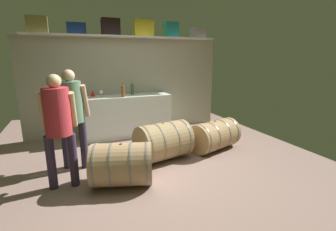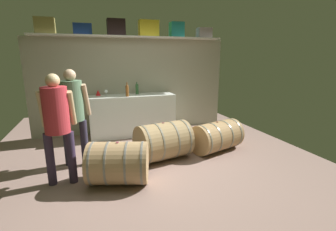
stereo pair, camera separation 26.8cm
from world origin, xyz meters
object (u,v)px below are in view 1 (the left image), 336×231
(toolcase_olive, at_px, (37,25))
(visitor_tasting, at_px, (72,109))
(toolcase_black, at_px, (111,27))
(toolcase_navy, at_px, (76,29))
(work_cabinet, at_px, (128,116))
(wine_glass, at_px, (101,92))
(toolcase_teal, at_px, (171,30))
(wine_barrel_far, at_px, (122,164))
(red_funnel, at_px, (93,93))
(toolcase_yellow, at_px, (143,28))
(wine_barrel_near, at_px, (163,141))
(wine_bottle_green, at_px, (132,89))
(wine_barrel_flank, at_px, (214,135))
(toolcase_grey, at_px, (198,33))
(wine_bottle_amber, at_px, (123,91))
(winemaker_pouring, at_px, (58,120))

(toolcase_olive, relative_size, visitor_tasting, 0.23)
(toolcase_black, distance_m, visitor_tasting, 2.25)
(toolcase_olive, xyz_separation_m, toolcase_navy, (0.69, 0.00, -0.04))
(work_cabinet, distance_m, wine_glass, 0.78)
(toolcase_teal, distance_m, wine_barrel_far, 3.53)
(work_cabinet, height_order, wine_glass, wine_glass)
(toolcase_black, xyz_separation_m, red_funnel, (-0.46, -0.03, -1.37))
(wine_barrel_far, bearing_deg, toolcase_yellow, 82.79)
(wine_barrel_near, bearing_deg, wine_bottle_green, 82.51)
(toolcase_olive, distance_m, wine_barrel_flank, 3.95)
(toolcase_black, relative_size, toolcase_yellow, 0.87)
(toolcase_grey, bearing_deg, wine_bottle_amber, -166.15)
(toolcase_olive, height_order, visitor_tasting, toolcase_olive)
(toolcase_grey, height_order, wine_barrel_far, toolcase_grey)
(toolcase_teal, relative_size, wine_barrel_far, 0.35)
(toolcase_black, height_order, wine_bottle_amber, toolcase_black)
(toolcase_yellow, height_order, wine_barrel_near, toolcase_yellow)
(toolcase_black, xyz_separation_m, visitor_tasting, (-0.91, -1.52, -1.38))
(winemaker_pouring, bearing_deg, wine_barrel_near, 17.45)
(work_cabinet, distance_m, winemaker_pouring, 2.38)
(toolcase_teal, bearing_deg, toolcase_black, -175.90)
(wine_glass, height_order, wine_barrel_far, wine_glass)
(wine_barrel_far, height_order, wine_barrel_flank, wine_barrel_far)
(toolcase_olive, relative_size, toolcase_teal, 1.11)
(toolcase_yellow, distance_m, toolcase_teal, 0.66)
(toolcase_teal, height_order, red_funnel, toolcase_teal)
(wine_glass, distance_m, wine_barrel_near, 1.87)
(toolcase_navy, distance_m, winemaker_pouring, 2.52)
(toolcase_grey, xyz_separation_m, wine_barrel_far, (-2.39, -2.34, -1.98))
(red_funnel, bearing_deg, wine_barrel_flank, -38.96)
(toolcase_olive, relative_size, wine_barrel_far, 0.39)
(wine_barrel_flank, relative_size, winemaker_pouring, 0.70)
(toolcase_olive, relative_size, wine_barrel_near, 0.37)
(toolcase_navy, relative_size, toolcase_black, 0.98)
(work_cabinet, xyz_separation_m, visitor_tasting, (-1.16, -1.33, 0.50))
(toolcase_olive, relative_size, work_cabinet, 0.19)
(toolcase_yellow, xyz_separation_m, red_funnel, (-1.17, -0.03, -1.37))
(wine_barrel_far, bearing_deg, winemaker_pouring, 178.95)
(wine_glass, bearing_deg, visitor_tasting, -114.40)
(wine_bottle_green, bearing_deg, toolcase_yellow, 16.25)
(wine_bottle_green, bearing_deg, visitor_tasting, -132.24)
(winemaker_pouring, bearing_deg, wine_barrel_flank, 13.50)
(wine_bottle_green, distance_m, wine_barrel_far, 2.47)
(red_funnel, relative_size, winemaker_pouring, 0.08)
(red_funnel, distance_m, wine_barrel_flank, 2.70)
(wine_bottle_green, height_order, wine_barrel_flank, wine_bottle_green)
(wine_bottle_amber, bearing_deg, toolcase_yellow, 32.45)
(toolcase_teal, bearing_deg, toolcase_navy, -175.90)
(visitor_tasting, bearing_deg, red_funnel, 92.52)
(toolcase_navy, bearing_deg, work_cabinet, -12.36)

